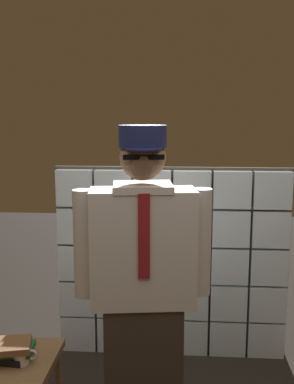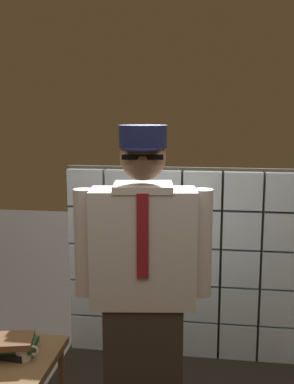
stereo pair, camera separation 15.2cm
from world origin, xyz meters
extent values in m
cube|color=silver|center=(-0.70, 1.32, 0.13)|extent=(0.26, 0.08, 0.26)
cube|color=silver|center=(-0.42, 1.32, 0.13)|extent=(0.26, 0.08, 0.26)
cube|color=silver|center=(-0.14, 1.32, 0.13)|extent=(0.26, 0.08, 0.26)
cube|color=silver|center=(0.14, 1.32, 0.13)|extent=(0.26, 0.08, 0.26)
cube|color=silver|center=(0.42, 1.32, 0.13)|extent=(0.26, 0.08, 0.26)
cube|color=silver|center=(0.70, 1.32, 0.13)|extent=(0.26, 0.08, 0.26)
cube|color=silver|center=(-0.70, 1.32, 0.41)|extent=(0.26, 0.08, 0.26)
cube|color=silver|center=(-0.42, 1.32, 0.41)|extent=(0.26, 0.08, 0.26)
cube|color=silver|center=(-0.14, 1.32, 0.41)|extent=(0.26, 0.08, 0.26)
cube|color=silver|center=(0.14, 1.32, 0.41)|extent=(0.26, 0.08, 0.26)
cube|color=silver|center=(0.42, 1.32, 0.41)|extent=(0.26, 0.08, 0.26)
cube|color=silver|center=(0.70, 1.32, 0.41)|extent=(0.26, 0.08, 0.26)
cube|color=silver|center=(-0.70, 1.32, 0.69)|extent=(0.26, 0.08, 0.26)
cube|color=silver|center=(-0.42, 1.32, 0.69)|extent=(0.26, 0.08, 0.26)
cube|color=silver|center=(-0.14, 1.32, 0.69)|extent=(0.26, 0.08, 0.26)
cube|color=silver|center=(0.14, 1.32, 0.69)|extent=(0.26, 0.08, 0.26)
cube|color=silver|center=(0.42, 1.32, 0.69)|extent=(0.26, 0.08, 0.26)
cube|color=silver|center=(0.70, 1.32, 0.69)|extent=(0.26, 0.08, 0.26)
cube|color=silver|center=(-0.70, 1.32, 0.97)|extent=(0.26, 0.08, 0.26)
cube|color=silver|center=(-0.42, 1.32, 0.97)|extent=(0.26, 0.08, 0.26)
cube|color=silver|center=(-0.14, 1.32, 0.97)|extent=(0.26, 0.08, 0.26)
cube|color=silver|center=(0.14, 1.32, 0.97)|extent=(0.26, 0.08, 0.26)
cube|color=silver|center=(0.42, 1.32, 0.97)|extent=(0.26, 0.08, 0.26)
cube|color=silver|center=(0.70, 1.32, 0.97)|extent=(0.26, 0.08, 0.26)
cube|color=silver|center=(-0.70, 1.32, 1.25)|extent=(0.26, 0.08, 0.26)
cube|color=silver|center=(-0.42, 1.32, 1.25)|extent=(0.26, 0.08, 0.26)
cube|color=silver|center=(-0.14, 1.32, 1.25)|extent=(0.26, 0.08, 0.26)
cube|color=silver|center=(0.14, 1.32, 1.25)|extent=(0.26, 0.08, 0.26)
cube|color=silver|center=(0.42, 1.32, 1.25)|extent=(0.26, 0.08, 0.26)
cube|color=silver|center=(0.70, 1.32, 1.25)|extent=(0.26, 0.08, 0.26)
cube|color=#4C4438|center=(0.00, 1.37, 0.69)|extent=(1.71, 0.02, 1.42)
cube|color=#382D23|center=(-0.13, 0.29, 0.42)|extent=(0.42, 0.25, 0.83)
cube|color=silver|center=(-0.13, 0.29, 1.13)|extent=(0.55, 0.29, 0.59)
cube|color=maroon|center=(-0.11, 0.17, 1.22)|extent=(0.06, 0.02, 0.41)
cube|color=silver|center=(-0.13, 0.29, 1.43)|extent=(0.31, 0.27, 0.04)
sphere|color=#846047|center=(-0.13, 0.29, 1.58)|extent=(0.23, 0.23, 0.23)
ellipsoid|color=black|center=(-0.12, 0.24, 1.54)|extent=(0.16, 0.10, 0.10)
cube|color=black|center=(-0.11, 0.19, 1.59)|extent=(0.19, 0.04, 0.02)
cylinder|color=#191E47|center=(-0.12, 0.21, 1.63)|extent=(0.19, 0.19, 0.01)
cylinder|color=#191E47|center=(-0.13, 0.29, 1.68)|extent=(0.23, 0.23, 0.11)
cylinder|color=silver|center=(0.16, 0.33, 1.15)|extent=(0.12, 0.12, 0.54)
cylinder|color=silver|center=(-0.42, 0.25, 1.15)|extent=(0.12, 0.12, 0.54)
cube|color=brown|center=(-0.84, 0.21, 0.51)|extent=(0.52, 0.52, 0.04)
cube|color=black|center=(-0.82, 0.23, 0.55)|extent=(0.22, 0.17, 0.04)
cube|color=#1E592D|center=(-0.80, 0.23, 0.59)|extent=(0.23, 0.17, 0.03)
cube|color=brown|center=(-0.81, 0.21, 0.62)|extent=(0.25, 0.22, 0.03)
cylinder|color=silver|center=(-0.74, 0.19, 0.58)|extent=(0.08, 0.08, 0.09)
torus|color=silver|center=(-0.68, 0.19, 0.58)|extent=(0.06, 0.01, 0.06)
camera|label=1|loc=(0.06, -1.94, 1.80)|focal=43.54mm
camera|label=2|loc=(0.21, -1.92, 1.80)|focal=43.54mm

